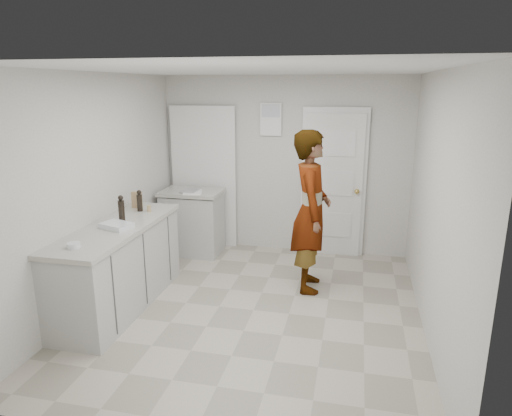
% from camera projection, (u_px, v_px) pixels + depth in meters
% --- Properties ---
extents(ground, '(4.00, 4.00, 0.00)m').
position_uv_depth(ground, '(254.00, 310.00, 4.95)').
color(ground, gray).
rests_on(ground, ground).
extents(room_shell, '(4.00, 4.00, 4.00)m').
position_uv_depth(room_shell, '(272.00, 181.00, 6.56)').
color(room_shell, '#B9B7AF').
rests_on(room_shell, ground).
extents(main_counter, '(0.64, 1.96, 0.93)m').
position_uv_depth(main_counter, '(119.00, 269.00, 4.95)').
color(main_counter, beige).
rests_on(main_counter, ground).
extents(side_counter, '(0.84, 0.61, 0.93)m').
position_uv_depth(side_counter, '(193.00, 224.00, 6.56)').
color(side_counter, beige).
rests_on(side_counter, ground).
extents(person, '(0.53, 0.74, 1.89)m').
position_uv_depth(person, '(311.00, 212.00, 5.27)').
color(person, silver).
rests_on(person, ground).
extents(cake_mix_box, '(0.12, 0.06, 0.20)m').
position_uv_depth(cake_mix_box, '(137.00, 200.00, 5.49)').
color(cake_mix_box, olive).
rests_on(cake_mix_box, main_counter).
extents(spice_jar, '(0.05, 0.05, 0.07)m').
position_uv_depth(spice_jar, '(149.00, 209.00, 5.34)').
color(spice_jar, tan).
rests_on(spice_jar, main_counter).
extents(oil_cruet_a, '(0.06, 0.06, 0.25)m').
position_uv_depth(oil_cruet_a, '(140.00, 201.00, 5.35)').
color(oil_cruet_a, black).
rests_on(oil_cruet_a, main_counter).
extents(oil_cruet_b, '(0.07, 0.07, 0.30)m').
position_uv_depth(oil_cruet_b, '(121.00, 210.00, 4.89)').
color(oil_cruet_b, black).
rests_on(oil_cruet_b, main_counter).
extents(baking_dish, '(0.36, 0.30, 0.05)m').
position_uv_depth(baking_dish, '(116.00, 226.00, 4.73)').
color(baking_dish, silver).
rests_on(baking_dish, main_counter).
extents(egg_bowl, '(0.12, 0.12, 0.05)m').
position_uv_depth(egg_bowl, '(74.00, 245.00, 4.15)').
color(egg_bowl, silver).
rests_on(egg_bowl, main_counter).
extents(papers, '(0.33, 0.38, 0.01)m').
position_uv_depth(papers, '(193.00, 192.00, 6.31)').
color(papers, white).
rests_on(papers, side_counter).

